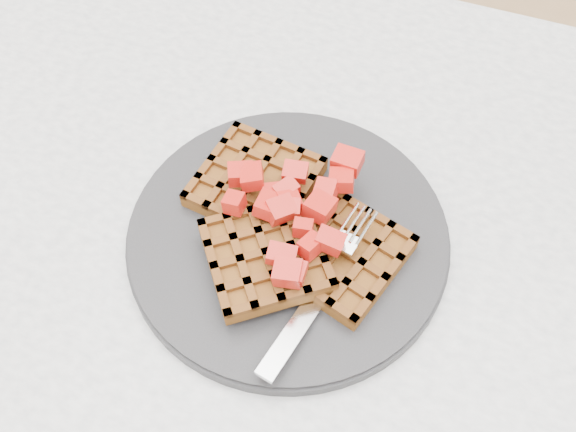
{
  "coord_description": "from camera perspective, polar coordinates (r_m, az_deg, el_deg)",
  "views": [
    {
      "loc": [
        -0.03,
        -0.27,
        1.25
      ],
      "look_at": [
        -0.13,
        0.01,
        0.79
      ],
      "focal_mm": 40.0,
      "sensor_mm": 36.0,
      "label": 1
    }
  ],
  "objects": [
    {
      "name": "waffles",
      "position": [
        0.56,
        -0.12,
        -1.03
      ],
      "size": [
        0.21,
        0.2,
        0.03
      ],
      "color": "brown",
      "rests_on": "plate"
    },
    {
      "name": "strawberry_pile",
      "position": [
        0.54,
        0.0,
        0.82
      ],
      "size": [
        0.15,
        0.15,
        0.02
      ],
      "primitive_type": null,
      "color": "#A30300",
      "rests_on": "waffles"
    },
    {
      "name": "table",
      "position": [
        0.67,
        10.51,
        -11.38
      ],
      "size": [
        1.2,
        0.8,
        0.75
      ],
      "color": "silver",
      "rests_on": "ground"
    },
    {
      "name": "plate",
      "position": [
        0.58,
        0.0,
        -1.75
      ],
      "size": [
        0.29,
        0.29,
        0.02
      ],
      "primitive_type": "cylinder",
      "color": "black",
      "rests_on": "table"
    },
    {
      "name": "fork",
      "position": [
        0.54,
        3.36,
        -5.96
      ],
      "size": [
        0.06,
        0.18,
        0.02
      ],
      "primitive_type": null,
      "rotation": [
        0.0,
        0.0,
        -0.19
      ],
      "color": "silver",
      "rests_on": "plate"
    }
  ]
}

